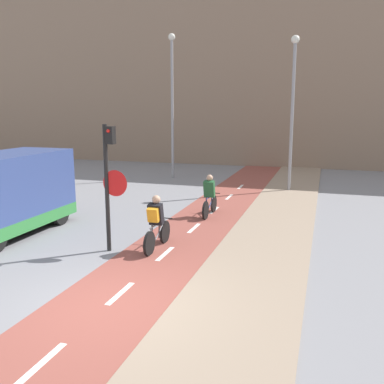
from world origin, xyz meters
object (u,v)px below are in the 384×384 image
traffic_light_pole (109,174)px  street_lamp_far (172,93)px  cyclist_near (156,224)px  street_lamp_sidewalk (293,98)px  cyclist_far (210,197)px  van (4,196)px

traffic_light_pole → street_lamp_far: 12.38m
street_lamp_far → cyclist_near: size_ratio=4.29×
street_lamp_sidewalk → traffic_light_pole: bearing=-110.4°
traffic_light_pole → street_lamp_far: size_ratio=0.44×
street_lamp_far → cyclist_far: street_lamp_far is taller
cyclist_far → street_lamp_sidewalk: bearing=68.3°
street_lamp_sidewalk → van: 12.38m
traffic_light_pole → cyclist_near: traffic_light_pole is taller
cyclist_far → van: size_ratio=0.39×
street_lamp_far → street_lamp_sidewalk: bearing=-17.0°
van → cyclist_near: bearing=0.3°
cyclist_near → cyclist_far: (0.39, 3.90, -0.04)m
street_lamp_sidewalk → street_lamp_far: bearing=163.0°
traffic_light_pole → van: bearing=173.5°
street_lamp_far → cyclist_near: (3.68, -11.42, -3.78)m
street_lamp_sidewalk → van: (-7.36, -9.51, -2.95)m
cyclist_near → van: van is taller
street_lamp_far → van: size_ratio=1.68×
street_lamp_sidewalk → cyclist_far: (-2.22, -5.59, -3.46)m
van → cyclist_far: bearing=37.4°
cyclist_near → traffic_light_pole: bearing=-157.9°
traffic_light_pole → cyclist_far: bearing=71.3°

